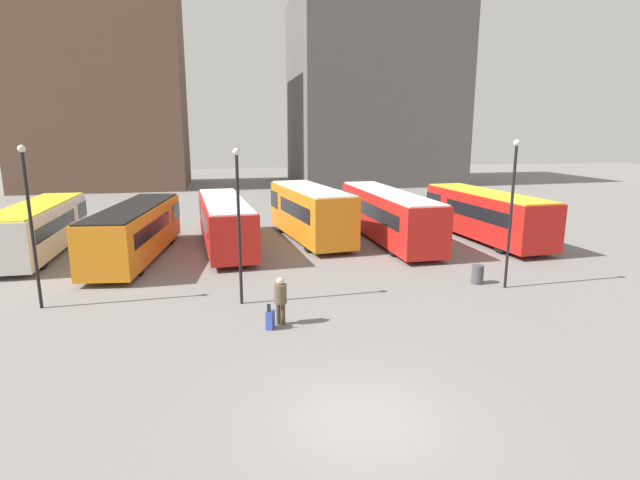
{
  "coord_description": "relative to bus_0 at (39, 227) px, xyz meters",
  "views": [
    {
      "loc": [
        -3.19,
        -10.33,
        6.75
      ],
      "look_at": [
        1.51,
        12.63,
        1.55
      ],
      "focal_mm": 28.0,
      "sensor_mm": 36.0,
      "label": 1
    }
  ],
  "objects": [
    {
      "name": "building_block_right",
      "position": [
        29.66,
        34.33,
        9.95
      ],
      "size": [
        19.87,
        16.58,
        22.93
      ],
      "color": "#5B5656",
      "rests_on": "ground_plane"
    },
    {
      "name": "bus_1",
      "position": [
        5.38,
        -2.03,
        0.03
      ],
      "size": [
        3.86,
        10.98,
        2.82
      ],
      "rotation": [
        0.0,
        0.0,
        1.44
      ],
      "color": "orange",
      "rests_on": "ground_plane"
    },
    {
      "name": "lamp_post_0",
      "position": [
        10.51,
        -10.49,
        2.04
      ],
      "size": [
        0.28,
        0.28,
        6.08
      ],
      "color": "black",
      "rests_on": "ground_plane"
    },
    {
      "name": "bus_3",
      "position": [
        15.31,
        0.57,
        0.26
      ],
      "size": [
        3.89,
        9.76,
        3.28
      ],
      "rotation": [
        0.0,
        0.0,
        1.71
      ],
      "color": "orange",
      "rests_on": "ground_plane"
    },
    {
      "name": "building_block_left",
      "position": [
        -2.94,
        34.33,
        11.74
      ],
      "size": [
        18.36,
        13.12,
        26.5
      ],
      "color": "brown",
      "rests_on": "ground_plane"
    },
    {
      "name": "suitcase",
      "position": [
        11.36,
        -13.28,
        -1.18
      ],
      "size": [
        0.36,
        0.43,
        0.95
      ],
      "rotation": [
        0.0,
        0.0,
        1.17
      ],
      "color": "#334CB2",
      "rests_on": "ground_plane"
    },
    {
      "name": "traveler",
      "position": [
        11.76,
        -12.96,
        -0.48
      ],
      "size": [
        0.58,
        0.58,
        1.73
      ],
      "rotation": [
        0.0,
        0.0,
        1.17
      ],
      "color": "#4C3828",
      "rests_on": "ground_plane"
    },
    {
      "name": "trash_bin",
      "position": [
        21.0,
        -9.93,
        -1.09
      ],
      "size": [
        0.52,
        0.52,
        0.85
      ],
      "color": "#47474C",
      "rests_on": "ground_plane"
    },
    {
      "name": "lamp_post_2",
      "position": [
        2.89,
        -9.45,
        2.11
      ],
      "size": [
        0.28,
        0.28,
        6.21
      ],
      "color": "black",
      "rests_on": "ground_plane"
    },
    {
      "name": "lamp_post_1",
      "position": [
        21.89,
        -10.72,
        2.18
      ],
      "size": [
        0.28,
        0.28,
        6.36
      ],
      "color": "black",
      "rests_on": "ground_plane"
    },
    {
      "name": "bus_4",
      "position": [
        19.96,
        -0.46,
        0.16
      ],
      "size": [
        2.62,
        12.48,
        3.05
      ],
      "rotation": [
        0.0,
        0.0,
        1.59
      ],
      "color": "red",
      "rests_on": "ground_plane"
    },
    {
      "name": "bus_5",
      "position": [
        25.96,
        -1.6,
        0.13
      ],
      "size": [
        3.3,
        10.78,
        3.0
      ],
      "rotation": [
        0.0,
        0.0,
        1.64
      ],
      "color": "red",
      "rests_on": "ground_plane"
    },
    {
      "name": "bus_2",
      "position": [
        10.07,
        -0.36,
        0.03
      ],
      "size": [
        3.24,
        11.25,
        2.82
      ],
      "rotation": [
        0.0,
        0.0,
        1.65
      ],
      "color": "red",
      "rests_on": "ground_plane"
    },
    {
      "name": "ground_plane",
      "position": [
        12.98,
        -19.17,
        -1.51
      ],
      "size": [
        160.0,
        160.0,
        0.0
      ],
      "primitive_type": "plane",
      "color": "slate"
    },
    {
      "name": "bus_0",
      "position": [
        0.0,
        0.0,
        0.0
      ],
      "size": [
        2.6,
        10.72,
        2.77
      ],
      "rotation": [
        0.0,
        0.0,
        1.57
      ],
      "color": "silver",
      "rests_on": "ground_plane"
    }
  ]
}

